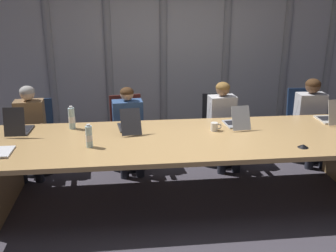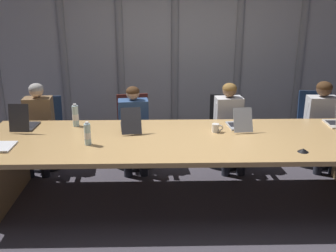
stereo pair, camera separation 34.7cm
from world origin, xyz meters
TOP-DOWN VIEW (x-y plane):
  - ground_plane at (0.00, 0.00)m, footprint 13.17×13.17m
  - conference_table at (0.00, 0.00)m, footprint 4.45×1.32m
  - curtain_backdrop at (0.00, 2.27)m, footprint 6.58×0.17m
  - laptop_left_end at (-1.85, 0.35)m, footprint 0.24×0.40m
  - laptop_left_mid at (-0.62, 0.32)m, footprint 0.28×0.50m
  - laptop_center at (0.64, 0.31)m, footprint 0.25×0.43m
  - laptop_right_mid at (1.84, 0.35)m, footprint 0.24×0.42m
  - office_chair_left_end at (-1.85, 1.07)m, footprint 0.60×0.60m
  - office_chair_left_mid at (-0.63, 1.07)m, footprint 0.60×0.61m
  - office_chair_center at (0.62, 1.07)m, footprint 0.60×0.60m
  - office_chair_right_mid at (1.87, 1.07)m, footprint 0.60×0.60m
  - person_left_end at (-1.88, 0.91)m, footprint 0.39×0.56m
  - person_left_mid at (-0.62, 0.91)m, footprint 0.44×0.57m
  - person_center at (0.65, 0.91)m, footprint 0.40×0.57m
  - person_right_mid at (1.89, 0.91)m, footprint 0.40×0.56m
  - water_bottle_primary at (-1.03, -0.17)m, footprint 0.07×0.07m
  - water_bottle_secondary at (-1.28, 0.44)m, footprint 0.07×0.07m
  - coffee_mug_near at (0.35, 0.19)m, footprint 0.13×0.08m
  - conference_mic_left_side at (1.14, -0.42)m, footprint 0.11×0.11m
  - spiral_notepad at (-1.89, -0.24)m, footprint 0.22×0.31m

SIDE VIEW (x-z plane):
  - ground_plane at x=0.00m, z-range 0.00..0.00m
  - office_chair_left_end at x=-1.85m, z-range -0.11..0.79m
  - office_chair_center at x=0.62m, z-range -0.12..0.80m
  - office_chair_left_mid at x=-0.63m, z-range -0.12..0.81m
  - office_chair_right_mid at x=1.87m, z-range -0.13..0.84m
  - conference_table at x=0.00m, z-range 0.24..0.99m
  - person_left_mid at x=-0.62m, z-range 0.07..1.17m
  - person_center at x=0.65m, z-range 0.07..1.21m
  - person_left_end at x=-1.88m, z-range 0.07..1.22m
  - person_right_mid at x=1.89m, z-range 0.08..1.23m
  - spiral_notepad at x=-1.89m, z-range 0.74..0.77m
  - conference_mic_left_side at x=1.14m, z-range 0.75..0.78m
  - coffee_mug_near at x=0.35m, z-range 0.75..0.84m
  - laptop_center at x=0.64m, z-range 0.66..0.94m
  - laptop_left_mid at x=-0.62m, z-range 0.66..0.95m
  - laptop_right_mid at x=1.84m, z-range 0.65..0.96m
  - laptop_left_end at x=-1.85m, z-range 0.64..0.98m
  - water_bottle_primary at x=-1.03m, z-range 0.74..0.98m
  - water_bottle_secondary at x=-1.28m, z-range 0.74..1.01m
  - curtain_backdrop at x=0.00m, z-range 0.00..3.03m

